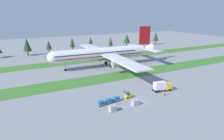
% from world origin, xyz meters
% --- Properties ---
extents(ground_plane, '(400.00, 400.00, 0.00)m').
position_xyz_m(ground_plane, '(0.00, 0.00, 0.00)').
color(ground_plane, gray).
extents(grass_strip_near, '(320.00, 12.07, 0.01)m').
position_xyz_m(grass_strip_near, '(0.00, 27.64, 0.00)').
color(grass_strip_near, '#3D752D').
rests_on(grass_strip_near, ground).
extents(grass_strip_far, '(320.00, 12.07, 0.01)m').
position_xyz_m(grass_strip_far, '(0.00, 63.77, 0.00)').
color(grass_strip_far, '#3D752D').
rests_on(grass_strip_far, ground).
extents(airliner, '(59.05, 72.60, 20.57)m').
position_xyz_m(airliner, '(9.80, 45.60, 7.37)').
color(airliner, silver).
rests_on(airliner, ground).
extents(baggage_tug, '(2.72, 1.55, 1.97)m').
position_xyz_m(baggage_tug, '(-1.50, 4.44, 0.81)').
color(baggage_tug, yellow).
rests_on(baggage_tug, ground).
extents(cargo_dolly_lead, '(2.34, 1.71, 1.55)m').
position_xyz_m(cargo_dolly_lead, '(-6.50, 3.94, 0.92)').
color(cargo_dolly_lead, '#A3A3A8').
rests_on(cargo_dolly_lead, ground).
extents(cargo_dolly_second, '(2.34, 1.71, 1.55)m').
position_xyz_m(cargo_dolly_second, '(-9.39, 3.66, 0.92)').
color(cargo_dolly_second, '#A3A3A8').
rests_on(cargo_dolly_second, ground).
extents(cargo_dolly_third, '(2.34, 1.71, 1.55)m').
position_xyz_m(cargo_dolly_third, '(-12.27, 3.37, 0.92)').
color(cargo_dolly_third, '#A3A3A8').
rests_on(cargo_dolly_third, ground).
extents(catering_truck, '(7.27, 3.61, 3.58)m').
position_xyz_m(catering_truck, '(12.72, 3.90, 1.95)').
color(catering_truck, yellow).
rests_on(catering_truck, ground).
extents(ground_crew_marshaller, '(0.55, 0.36, 1.74)m').
position_xyz_m(ground_crew_marshaller, '(10.53, 0.05, 0.95)').
color(ground_crew_marshaller, black).
rests_on(ground_crew_marshaller, ground).
extents(ground_crew_loader, '(0.52, 0.36, 1.74)m').
position_xyz_m(ground_crew_loader, '(-0.35, 8.71, 0.95)').
color(ground_crew_loader, black).
rests_on(ground_crew_loader, ground).
extents(uld_container_0, '(2.04, 1.65, 1.77)m').
position_xyz_m(uld_container_0, '(-10.86, -1.63, 0.88)').
color(uld_container_0, '#A3A3A8').
rests_on(uld_container_0, ground).
extents(uld_container_1, '(2.01, 1.62, 1.71)m').
position_xyz_m(uld_container_1, '(-2.68, -1.22, 0.85)').
color(uld_container_1, '#A3A3A8').
rests_on(uld_container_1, ground).
extents(taxiway_marker_0, '(0.44, 0.44, 0.50)m').
position_xyz_m(taxiway_marker_0, '(19.03, 21.01, 0.25)').
color(taxiway_marker_0, orange).
rests_on(taxiway_marker_0, ground).
extents(taxiway_marker_1, '(0.44, 0.44, 0.60)m').
position_xyz_m(taxiway_marker_1, '(19.21, 19.84, 0.30)').
color(taxiway_marker_1, orange).
rests_on(taxiway_marker_1, ground).
extents(distant_tree_line, '(180.01, 9.11, 12.36)m').
position_xyz_m(distant_tree_line, '(-9.89, 95.63, 7.08)').
color(distant_tree_line, '#4C3823').
rests_on(distant_tree_line, ground).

